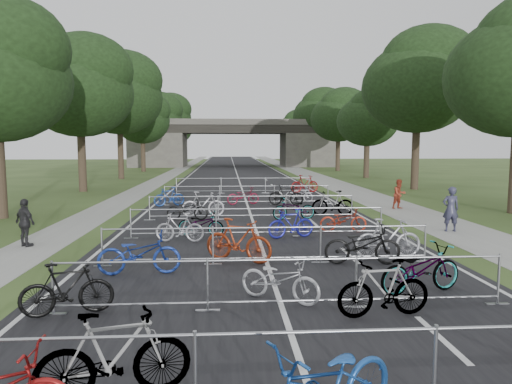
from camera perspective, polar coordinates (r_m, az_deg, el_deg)
road at (r=55.56m, az=-2.48°, el=2.50°), size 11.00×140.00×0.01m
sidewalk_right at (r=56.29m, az=5.70°, el=2.52°), size 3.00×140.00×0.01m
sidewalk_left at (r=55.92m, az=-10.19°, el=2.43°), size 2.00×140.00×0.01m
lane_markings at (r=55.56m, az=-2.48°, el=2.49°), size 0.12×140.00×0.00m
overpass_bridge at (r=70.46m, az=-2.75°, el=6.11°), size 31.00×8.00×7.05m
tree_left_1 at (r=35.14m, az=-21.10°, el=11.99°), size 7.56×7.56×11.53m
tree_right_1 at (r=36.56m, az=19.80°, el=12.73°), size 8.18×8.18×12.47m
tree_left_2 at (r=46.76m, az=-16.66°, el=11.55°), size 8.40×8.40×12.81m
tree_right_2 at (r=47.62m, az=13.92°, el=8.90°), size 6.16×6.16×9.39m
tree_left_3 at (r=58.37m, az=-13.94°, el=8.86°), size 6.72×6.72×10.25m
tree_right_3 at (r=59.22m, az=10.41°, el=9.32°), size 7.17×7.17×10.93m
tree_left_4 at (r=70.24m, az=-12.20°, el=9.06°), size 7.56×7.56×11.53m
tree_right_4 at (r=70.96m, az=8.04°, el=9.58°), size 8.18×8.18×12.47m
tree_left_5 at (r=82.15m, az=-10.96°, el=9.19°), size 8.40×8.40×12.81m
tree_right_5 at (r=82.65m, az=6.33°, el=7.73°), size 6.16×6.16×9.39m
tree_left_6 at (r=93.99m, az=-10.01°, el=7.80°), size 6.72×6.72×10.25m
tree_right_6 at (r=94.52m, az=5.07°, el=8.12°), size 7.17×7.17×10.93m
barrier_row_0 at (r=6.25m, az=7.63°, el=-21.19°), size 9.70×0.08×1.10m
barrier_row_1 at (r=9.55m, az=3.34°, el=-11.37°), size 9.70×0.08×1.10m
barrier_row_2 at (r=13.01m, az=1.40°, el=-6.65°), size 9.70×0.08×1.10m
barrier_row_3 at (r=16.73m, az=0.26°, el=-3.81°), size 9.70×0.08×1.10m
barrier_row_4 at (r=20.67m, az=-0.50°, el=-1.92°), size 9.70×0.08×1.10m
barrier_row_5 at (r=25.63m, az=-1.11°, el=-0.38°), size 9.70×0.08×1.10m
barrier_row_6 at (r=31.60m, az=-1.59°, el=0.82°), size 9.70×0.08×1.10m
bike_1 at (r=6.67m, az=-17.29°, el=-18.97°), size 2.10×1.06×1.22m
bike_4 at (r=9.94m, az=-22.57°, el=-11.19°), size 1.85×0.92×1.07m
bike_5 at (r=10.02m, az=3.02°, el=-10.86°), size 1.93×1.55×0.98m
bike_6 at (r=9.47m, az=15.67°, el=-11.56°), size 1.96×0.75×1.15m
bike_7 at (r=11.15m, az=19.87°, el=-9.09°), size 2.25×1.31×1.12m
bike_8 at (r=12.34m, az=-14.40°, el=-7.47°), size 2.19×0.92×1.12m
bike_9 at (r=13.19m, az=-2.23°, el=-6.10°), size 2.13×1.51×1.26m
bike_10 at (r=13.28m, az=13.15°, el=-6.48°), size 2.19×0.94×1.12m
bike_11 at (r=14.11m, az=16.19°, el=-5.65°), size 2.04×0.66×1.21m
bike_12 at (r=16.05m, az=-9.52°, el=-4.43°), size 1.75×0.67×1.02m
bike_13 at (r=16.96m, az=-6.91°, el=-4.00°), size 1.86×1.06×0.92m
bike_14 at (r=16.55m, az=4.40°, el=-3.97°), size 1.84×0.95×1.07m
bike_15 at (r=17.95m, az=10.84°, el=-3.47°), size 1.84×0.72×0.95m
bike_16 at (r=20.63m, az=-8.58°, el=-2.17°), size 1.92×0.86×0.98m
bike_17 at (r=21.40m, az=-6.63°, el=-1.54°), size 2.04×0.77×1.20m
bike_18 at (r=20.55m, az=4.76°, el=-2.08°), size 2.02×0.92×1.02m
bike_19 at (r=22.02m, az=9.55°, el=-1.39°), size 2.01×0.68×1.19m
bike_20 at (r=25.42m, az=-10.80°, el=-0.61°), size 1.77×1.12×1.03m
bike_21 at (r=25.66m, az=-1.64°, el=-0.51°), size 1.95×1.08×0.97m
bike_22 at (r=25.23m, az=3.75°, el=-0.42°), size 2.01×1.03×1.16m
bike_23 at (r=26.99m, az=5.41°, el=-0.31°), size 1.77×1.25×0.88m
bike_27 at (r=32.06m, az=6.11°, el=1.01°), size 2.16×1.14×1.25m
pedestrian_a at (r=19.26m, az=23.16°, el=-2.00°), size 0.67×0.47×1.75m
pedestrian_b at (r=25.04m, az=17.49°, el=-0.27°), size 0.90×0.79×1.56m
pedestrian_c at (r=16.91m, az=-26.89°, el=-3.48°), size 0.99×0.85×1.60m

